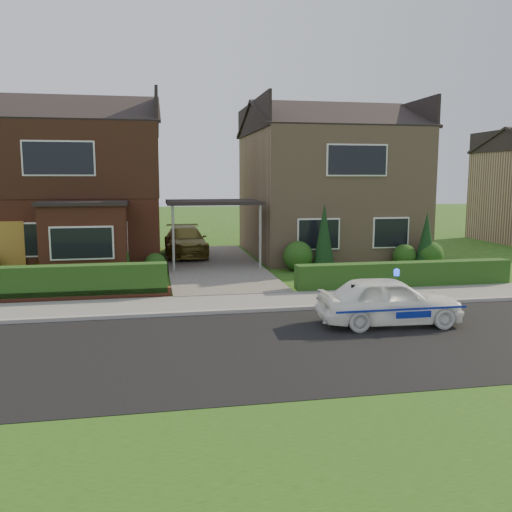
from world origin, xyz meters
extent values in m
plane|color=#204612|center=(0.00, 0.00, 0.00)|extent=(120.00, 120.00, 0.00)
cube|color=black|center=(0.00, 0.00, 0.00)|extent=(60.00, 6.00, 0.02)
cube|color=#9E9993|center=(0.00, 3.05, 0.06)|extent=(60.00, 0.16, 0.12)
cube|color=slate|center=(0.00, 4.10, 0.05)|extent=(60.00, 2.00, 0.10)
cube|color=#204612|center=(0.00, -5.00, 0.00)|extent=(60.00, 4.00, 0.01)
cube|color=#666059|center=(0.00, 11.00, 0.06)|extent=(3.80, 12.00, 0.12)
cube|color=brown|center=(-5.80, 14.00, 2.90)|extent=(7.20, 8.00, 5.80)
cube|color=white|center=(-7.38, 9.98, 1.40)|extent=(1.80, 0.08, 1.30)
cube|color=white|center=(-4.22, 9.98, 1.40)|extent=(1.60, 0.08, 1.30)
cube|color=white|center=(-5.80, 9.98, 4.40)|extent=(2.60, 0.08, 1.30)
cube|color=black|center=(-5.80, 14.00, 4.35)|extent=(7.26, 8.06, 2.90)
cube|color=brown|center=(-4.94, 9.30, 1.35)|extent=(3.00, 1.40, 2.70)
cube|color=black|center=(-4.94, 9.30, 2.77)|extent=(3.20, 1.60, 0.14)
cube|color=#9D7D60|center=(5.80, 14.00, 2.90)|extent=(7.20, 8.00, 5.80)
cube|color=white|center=(4.22, 9.98, 1.40)|extent=(1.80, 0.08, 1.30)
cube|color=white|center=(7.38, 9.98, 1.40)|extent=(1.60, 0.08, 1.30)
cube|color=white|center=(5.80, 9.98, 4.40)|extent=(2.60, 0.08, 1.30)
cube|color=black|center=(0.00, 11.00, 2.70)|extent=(3.80, 3.00, 0.14)
cylinder|color=gray|center=(-1.70, 9.60, 1.35)|extent=(0.10, 0.10, 2.70)
cylinder|color=gray|center=(1.70, 9.60, 1.35)|extent=(0.10, 0.10, 2.70)
cube|color=brown|center=(-5.80, 5.30, 0.18)|extent=(7.70, 0.25, 0.36)
cube|color=#1A3B13|center=(-5.80, 5.45, 0.00)|extent=(7.50, 0.55, 0.90)
cube|color=#1A3B13|center=(5.80, 5.35, 0.00)|extent=(7.50, 0.55, 0.80)
sphere|color=#1A3B13|center=(-4.00, 9.30, 0.66)|extent=(1.32, 1.32, 1.32)
sphere|color=#1A3B13|center=(-2.40, 9.60, 0.42)|extent=(0.84, 0.84, 0.84)
sphere|color=#1A3B13|center=(3.20, 9.40, 0.60)|extent=(1.20, 1.20, 1.20)
sphere|color=#1A3B13|center=(7.80, 9.50, 0.48)|extent=(0.96, 0.96, 0.96)
sphere|color=#1A3B13|center=(8.80, 9.20, 0.54)|extent=(1.08, 1.08, 1.08)
cone|color=black|center=(4.20, 9.20, 1.30)|extent=(0.90, 0.90, 2.60)
cone|color=black|center=(8.60, 9.20, 1.10)|extent=(0.90, 0.90, 2.20)
imported|color=white|center=(3.36, 1.20, 0.61)|extent=(1.64, 3.67, 1.23)
sphere|color=#193FF2|center=(3.54, 1.20, 1.31)|extent=(0.17, 0.17, 0.17)
cube|color=navy|center=(3.36, 0.47, 0.56)|extent=(3.31, 0.02, 0.05)
cube|color=navy|center=(3.36, 1.93, 0.56)|extent=(3.31, 0.02, 0.05)
ellipsoid|color=black|center=(2.35, 1.10, 0.87)|extent=(0.22, 0.17, 0.21)
sphere|color=white|center=(2.37, 1.04, 0.86)|extent=(0.11, 0.11, 0.11)
sphere|color=black|center=(2.37, 1.08, 1.01)|extent=(0.13, 0.13, 0.13)
cone|color=black|center=(2.33, 1.09, 1.07)|extent=(0.04, 0.04, 0.05)
cone|color=black|center=(2.42, 1.09, 1.07)|extent=(0.04, 0.04, 0.05)
imported|color=brown|center=(-1.00, 13.86, 0.78)|extent=(1.91, 4.59, 1.32)
imported|color=gray|center=(-3.09, 6.00, 0.41)|extent=(0.48, 0.38, 0.81)
imported|color=gray|center=(-6.58, 8.94, 0.42)|extent=(0.59, 0.58, 0.83)
imported|color=gray|center=(-4.72, 6.93, 0.35)|extent=(0.49, 0.49, 0.70)
camera|label=1|loc=(-2.41, -11.26, 3.68)|focal=38.00mm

